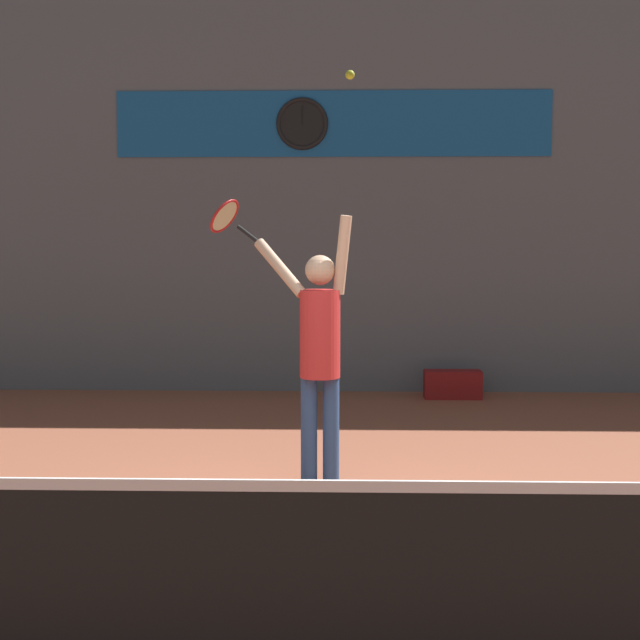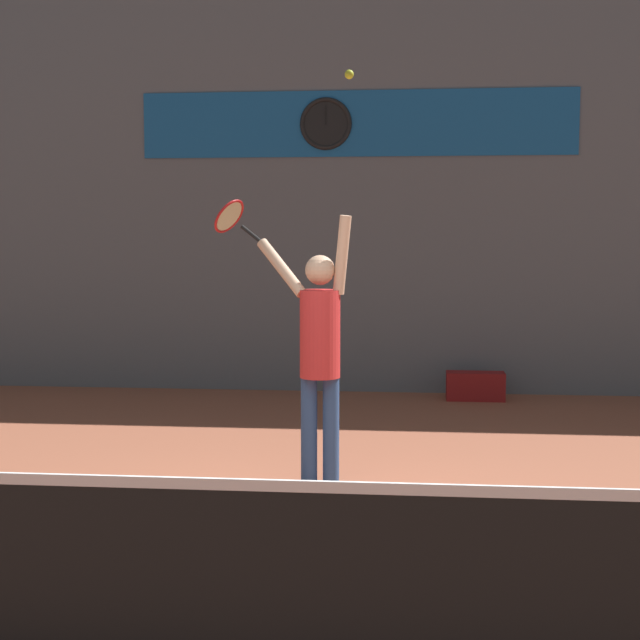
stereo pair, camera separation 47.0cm
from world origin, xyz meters
name	(u,v)px [view 2 (the right image)]	position (x,y,z in m)	size (l,w,h in m)	color
ground_plane	(301,564)	(0.00, 0.00, 0.00)	(18.00, 18.00, 0.00)	#9E563D
back_wall	(357,195)	(0.00, 6.08, 2.50)	(18.00, 0.10, 5.00)	slate
sponsor_banner	(357,124)	(0.00, 6.02, 3.37)	(5.41, 0.02, 0.81)	#195B9E
scoreboard_clock	(326,124)	(-0.39, 6.00, 3.37)	(0.65, 0.06, 0.65)	black
court_net	(259,583)	(0.00, -1.54, 0.50)	(6.48, 0.07, 1.06)	#333333
tennis_player	(319,346)	(-0.05, 1.68, 1.13)	(0.82, 0.51, 2.15)	#2D4C7F
tennis_racket	(231,218)	(-0.82, 2.10, 2.14)	(0.47, 0.38, 0.37)	black
tennis_ball	(349,74)	(0.19, 1.59, 3.19)	(0.07, 0.07, 0.07)	#CCDB2D
equipment_bag	(475,386)	(1.48, 5.58, 0.17)	(0.70, 0.28, 0.34)	maroon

